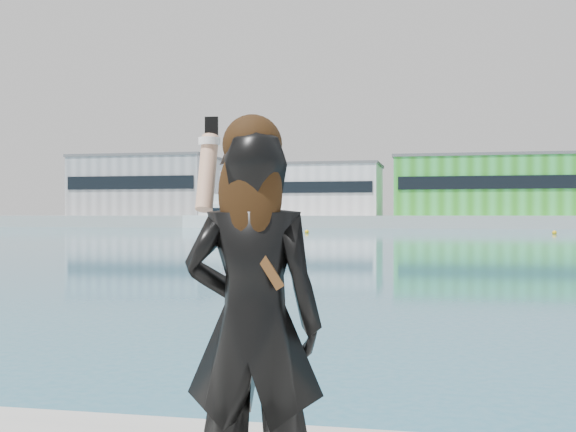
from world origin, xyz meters
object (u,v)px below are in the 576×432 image
at_px(buoy_near, 554,234).
at_px(woman, 253,313).
at_px(motor_yacht, 229,215).
at_px(buoy_far, 307,233).

distance_m(buoy_near, woman, 81.30).
height_order(motor_yacht, buoy_near, motor_yacht).
bearing_deg(buoy_near, motor_yacht, 146.13).
height_order(buoy_far, woman, woman).
xyz_separation_m(buoy_far, woman, (14.28, -78.82, 1.66)).
bearing_deg(buoy_far, buoy_near, 2.96).
relative_size(motor_yacht, woman, 9.21).
height_order(motor_yacht, woman, motor_yacht).
distance_m(buoy_far, woman, 80.12).
bearing_deg(buoy_far, motor_yacht, 120.34).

